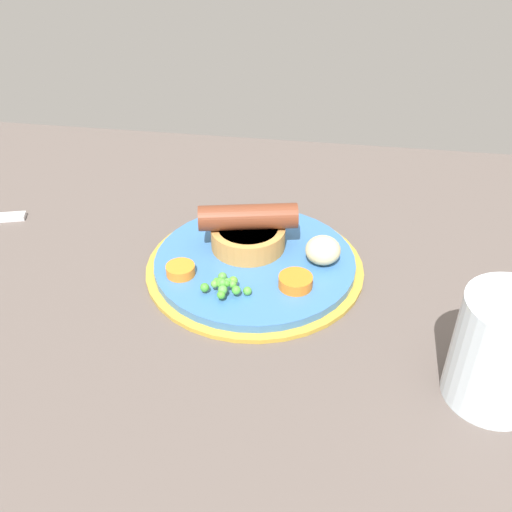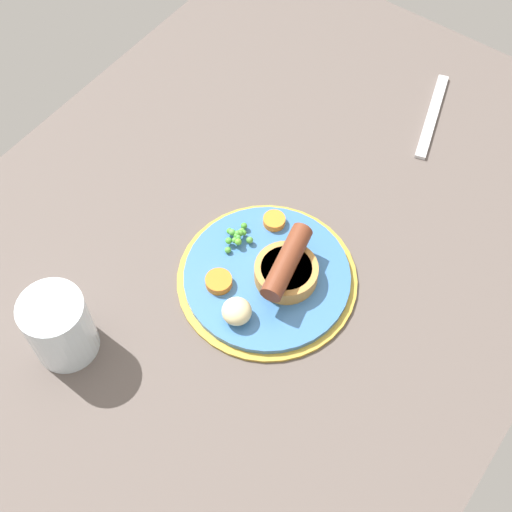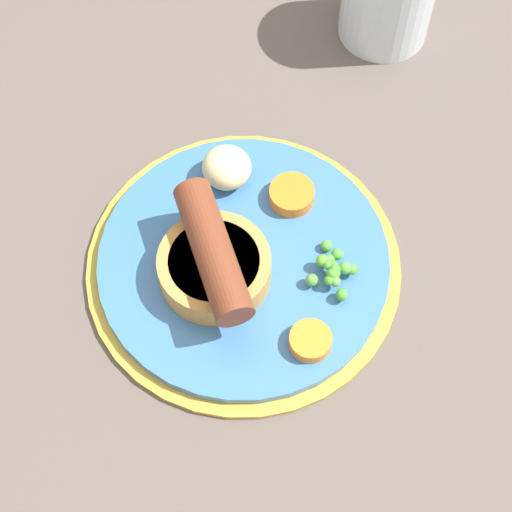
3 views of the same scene
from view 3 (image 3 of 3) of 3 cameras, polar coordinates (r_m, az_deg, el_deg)
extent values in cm
cube|color=#564C47|center=(65.89, 3.72, -4.10)|extent=(110.00, 80.00, 3.00)
cylinder|color=#B79333|center=(65.68, -0.83, -0.68)|extent=(24.15, 24.15, 0.50)
cylinder|color=#386BA8|center=(65.28, -0.83, -0.50)|extent=(22.22, 22.22, 1.40)
cylinder|color=#BC8442|center=(63.01, -2.78, -0.78)|extent=(8.38, 8.38, 2.48)
cylinder|color=#472614|center=(62.04, -2.83, -0.33)|extent=(6.70, 6.70, 0.30)
cylinder|color=brown|center=(60.66, -2.89, 0.35)|extent=(11.25, 5.07, 2.82)
sphere|color=#58A32F|center=(63.53, 4.44, -0.31)|extent=(0.96, 0.96, 0.96)
sphere|color=#4D953C|center=(63.11, 3.40, -1.63)|extent=(0.96, 0.96, 0.96)
sphere|color=#44942E|center=(62.91, 5.10, -1.20)|extent=(0.90, 0.90, 0.90)
sphere|color=#41942C|center=(63.27, 5.16, -0.62)|extent=(0.74, 0.74, 0.74)
sphere|color=green|center=(64.09, 5.44, 0.13)|extent=(0.92, 0.92, 0.92)
sphere|color=#509E37|center=(63.65, 4.91, -0.24)|extent=(0.81, 0.81, 0.81)
sphere|color=green|center=(63.26, 4.86, -0.62)|extent=(0.77, 0.77, 0.77)
sphere|color=#499930|center=(62.89, 4.92, -1.63)|extent=(0.80, 0.80, 0.80)
sphere|color=#42942F|center=(62.83, 5.74, -2.57)|extent=(0.94, 0.94, 0.94)
sphere|color=#50A240|center=(63.42, 5.97, -0.79)|extent=(0.96, 0.96, 0.96)
sphere|color=#4CA02D|center=(63.05, 5.33, -1.16)|extent=(0.74, 0.74, 0.74)
sphere|color=green|center=(63.68, 6.41, -0.89)|extent=(0.85, 0.85, 0.85)
sphere|color=#599C3A|center=(62.92, 5.30, -1.70)|extent=(0.81, 0.81, 0.81)
sphere|color=#479735|center=(63.03, 5.28, -0.90)|extent=(0.87, 0.87, 0.87)
sphere|color=#4C9E38|center=(64.89, 4.72, 0.68)|extent=(0.90, 0.90, 0.90)
ellipsoid|color=beige|center=(67.09, -1.96, 5.91)|extent=(5.13, 5.15, 3.00)
cylinder|color=orange|center=(61.40, 3.64, -5.67)|extent=(4.20, 4.20, 1.11)
cylinder|color=orange|center=(66.81, 2.39, 4.10)|extent=(4.66, 4.66, 1.23)
camera|label=1|loc=(0.68, 51.70, 24.75)|focal=40.00mm
camera|label=2|loc=(0.78, -72.96, 64.18)|focal=50.00mm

